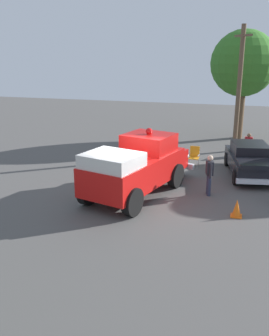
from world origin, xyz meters
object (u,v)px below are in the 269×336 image
Objects in this scene: lawn_chair_near_truck at (248,145)px; spectator_standing at (209,172)px; spectator_seated at (248,144)px; oak_tree_right at (243,64)px; vintage_fire_truck at (138,166)px; traffic_cone at (237,208)px; classic_hot_rod at (250,160)px; lawn_chair_spare at (194,155)px; utility_pole at (239,88)px.

lawn_chair_near_truck is 0.61× the size of spectator_standing.
spectator_standing reaches higher than spectator_seated.
vintage_fire_truck is at bearing 163.17° from oak_tree_right.
spectator_standing is 2.31m from traffic_cone.
classic_hot_rod is at bearing -49.08° from vintage_fire_truck.
vintage_fire_truck is 6.19× the size of lawn_chair_near_truck.
classic_hot_rod is 9.20m from oak_tree_right.
classic_hot_rod is 3.66m from lawn_chair_near_truck.
lawn_chair_spare is 5.20m from utility_pole.
spectator_standing is 2.64× the size of traffic_cone.
spectator_seated is (3.52, 0.10, -0.05)m from classic_hot_rod.
spectator_standing is (-6.82, 1.50, 0.37)m from lawn_chair_near_truck.
traffic_cone is (-8.56, 0.32, -0.39)m from spectator_seated.
utility_pole is (7.67, -0.73, 2.71)m from spectator_standing.
spectator_seated reaches higher than lawn_chair_spare.
vintage_fire_truck is 13.08m from oak_tree_right.
oak_tree_right reaches higher than traffic_cone.
lawn_chair_near_truck is 0.15× the size of oak_tree_right.
traffic_cone is (-1.87, -1.18, -0.66)m from spectator_standing.
lawn_chair_spare is 3.82m from spectator_seated.
utility_pole is at bearing 2.67° from traffic_cone.
oak_tree_right is 3.88m from utility_pole.
oak_tree_right reaches higher than vintage_fire_truck.
lawn_chair_spare is at bearing 136.65° from spectator_seated.
traffic_cone is at bearing 175.26° from classic_hot_rod.
spectator_standing is at bearing 175.90° from oak_tree_right.
utility_pole reaches higher than traffic_cone.
lawn_chair_spare is 0.79× the size of spectator_seated.
spectator_seated is 6.86m from spectator_standing.
lawn_chair_near_truck is 1.61× the size of traffic_cone.
classic_hot_rod is 0.66× the size of oak_tree_right.
spectator_seated is at bearing -142.12° from utility_pole.
spectator_seated is 2.03× the size of traffic_cone.
spectator_seated is at bearing -43.35° from lawn_chair_spare.
vintage_fire_truck is at bearing 156.90° from utility_pole.
lawn_chair_spare is at bearing 137.89° from lawn_chair_near_truck.
lawn_chair_spare is 0.61× the size of spectator_standing.
vintage_fire_truck reaches higher than lawn_chair_near_truck.
spectator_seated is at bearing 177.10° from lawn_chair_near_truck.
lawn_chair_near_truck is 0.17m from spectator_seated.
oak_tree_right is at bearing -1.29° from utility_pole.
traffic_cone is (-5.79, -2.30, -0.28)m from lawn_chair_spare.
lawn_chair_spare is 4.09m from spectator_standing.
classic_hot_rod is at bearing -169.16° from utility_pole.
oak_tree_right reaches higher than classic_hot_rod.
lawn_chair_spare is 0.14× the size of utility_pole.
lawn_chair_near_truck is at bearing 1.44° from classic_hot_rod.
traffic_cone is at bearing -177.33° from utility_pole.
spectator_standing is 0.24× the size of utility_pole.
lawn_chair_spare is (4.57, -1.70, -0.61)m from vintage_fire_truck.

